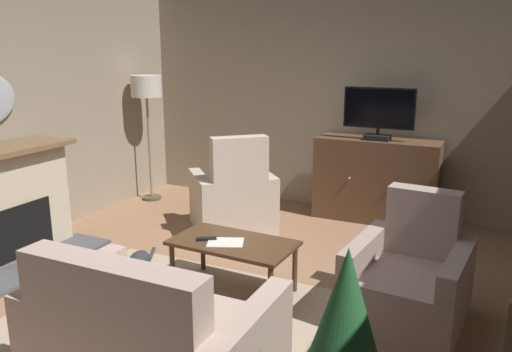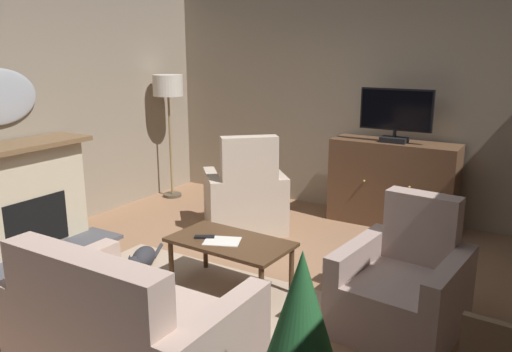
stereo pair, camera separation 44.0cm
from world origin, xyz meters
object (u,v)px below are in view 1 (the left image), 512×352
Objects in this scene: potted_plant_small_fern_corner at (344,346)px; fireplace at (7,207)px; television at (379,112)px; armchair_angled_to_table at (409,281)px; tv_remote at (207,239)px; floor_lamp at (146,94)px; cat at (138,264)px; folded_newspaper at (225,242)px; armchair_beside_cabinet at (234,200)px; tv_cabinet at (376,182)px; coffee_table at (233,247)px; sofa_floral at (150,339)px.

fireplace is at bearing 163.88° from potted_plant_small_fern_corner.
armchair_angled_to_table is at bearing -70.82° from television.
armchair_angled_to_table is at bearing 157.60° from tv_remote.
fireplace is 2.47m from floor_lamp.
floor_lamp is (-3.77, 1.79, 1.15)m from armchair_angled_to_table.
potted_plant_small_fern_corner reaches higher than cat.
potted_plant_small_fern_corner is 5.05m from floor_lamp.
folded_newspaper is at bearing -170.74° from armchair_angled_to_table.
armchair_beside_cabinet is (-0.51, 1.45, -0.12)m from tv_remote.
potted_plant_small_fern_corner is (2.07, -2.76, 0.28)m from armchair_beside_cabinet.
fireplace is at bearing -133.72° from armchair_beside_cabinet.
armchair_angled_to_table is (3.77, 0.50, -0.22)m from fireplace.
television is 2.74× the size of folded_newspaper.
cat is at bearing -173.89° from armchair_angled_to_table.
armchair_beside_cabinet is (-1.39, -1.05, -0.12)m from tv_cabinet.
tv_cabinet is at bearing 37.18° from armchair_beside_cabinet.
armchair_beside_cabinet is (-0.72, 1.38, -0.05)m from coffee_table.
potted_plant_small_fern_corner reaches higher than tv_cabinet.
tv_cabinet is at bearing 56.89° from cat.
sofa_floral reaches higher than folded_newspaper.
folded_newspaper is 1.29m from sofa_floral.
tv_remote is at bearing -109.81° from television.
fireplace reaches higher than armchair_angled_to_table.
floor_lamp is at bearing -171.27° from tv_cabinet.
sofa_floral is (-0.54, -3.76, -0.16)m from tv_cabinet.
armchair_angled_to_table is 0.57× the size of floor_lamp.
fireplace is at bearing 163.62° from folded_newspaper.
tv_remote is at bearing -171.16° from armchair_angled_to_table.
coffee_table is 0.73× the size of sofa_floral.
folded_newspaper is (-0.71, -2.49, -0.01)m from tv_cabinet.
armchair_angled_to_table reaches higher than cat.
floor_lamp is at bearing 126.74° from sofa_floral.
tv_cabinet is 1.26× the size of potted_plant_small_fern_corner.
folded_newspaper is at bearing 136.34° from potted_plant_small_fern_corner.
fireplace is 8.65× the size of tv_remote.
floor_lamp reaches higher than coffee_table.
television reaches higher than folded_newspaper.
armchair_beside_cabinet is 2.04m from floor_lamp.
sofa_floral is at bearing -98.28° from television.
sofa_floral is 4.28m from floor_lamp.
sofa_floral is (0.13, -1.33, -0.10)m from coffee_table.
potted_plant_small_fern_corner is at bearing -16.12° from fireplace.
floor_lamp reaches higher than television.
armchair_angled_to_table is at bearing 49.25° from sofa_floral.
armchair_beside_cabinet is 1.04× the size of potted_plant_small_fern_corner.
sofa_floral reaches higher than cat.
television is 3.03m from floor_lamp.
armchair_beside_cabinet reaches higher than tv_cabinet.
tv_cabinet is 3.19m from floor_lamp.
tv_cabinet reaches higher than cat.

